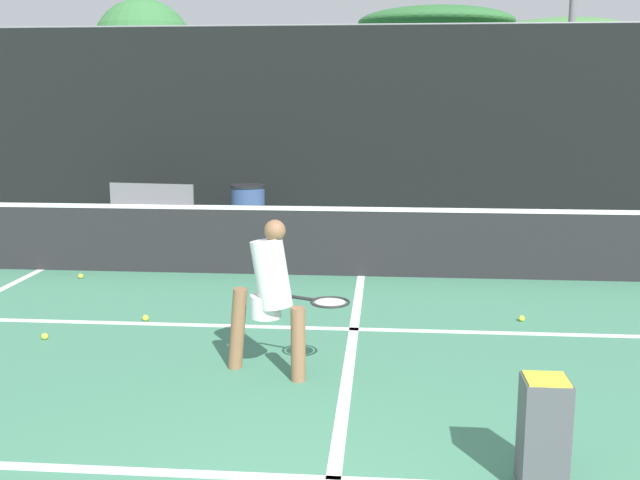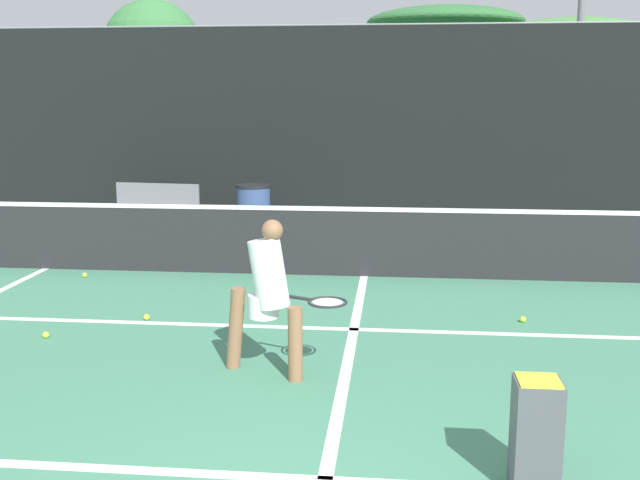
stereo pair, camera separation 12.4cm
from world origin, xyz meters
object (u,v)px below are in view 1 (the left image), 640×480
(player_practicing, at_px, (271,292))
(courtside_bench, at_px, (149,206))
(ball_hopper, at_px, (544,430))
(trash_bin, at_px, (248,209))
(parked_car, at_px, (592,177))

(player_practicing, bearing_deg, courtside_bench, 138.96)
(ball_hopper, xyz_separation_m, courtside_bench, (-5.21, 8.62, 0.10))
(courtside_bench, relative_size, trash_bin, 1.91)
(trash_bin, bearing_deg, player_practicing, -78.03)
(ball_hopper, height_order, parked_car, parked_car)
(courtside_bench, height_order, parked_car, parked_car)
(parked_car, bearing_deg, player_practicing, -116.75)
(player_practicing, bearing_deg, trash_bin, 125.58)
(ball_hopper, height_order, trash_bin, trash_bin)
(player_practicing, distance_m, trash_bin, 7.11)
(player_practicing, xyz_separation_m, parked_car, (5.64, 11.19, -0.13))
(player_practicing, relative_size, ball_hopper, 1.95)
(player_practicing, bearing_deg, ball_hopper, -18.22)
(ball_hopper, relative_size, parked_car, 0.15)
(trash_bin, relative_size, parked_car, 0.18)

